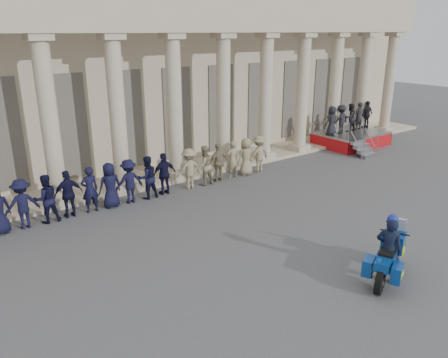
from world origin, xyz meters
TOP-DOWN VIEW (x-y plane):
  - ground at (0.00, 0.00)m, footprint 90.00×90.00m
  - building at (-0.00, 14.74)m, footprint 40.00×12.50m
  - officer_rank at (-2.80, 6.72)m, footprint 16.77×0.66m
  - reviewing_stand at (12.52, 7.36)m, footprint 4.07×3.85m
  - motorcycle at (1.58, -2.52)m, footprint 2.25×1.40m
  - rider at (1.46, -2.58)m, footprint 0.66×0.79m

SIDE VIEW (x-z plane):
  - ground at x=0.00m, z-range 0.00..0.00m
  - motorcycle at x=1.58m, z-range -0.10..1.42m
  - officer_rank at x=-2.80m, z-range 0.00..1.74m
  - rider at x=1.46m, z-range -0.01..1.92m
  - reviewing_stand at x=12.52m, z-range 0.08..2.49m
  - building at x=0.00m, z-range 0.02..9.02m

